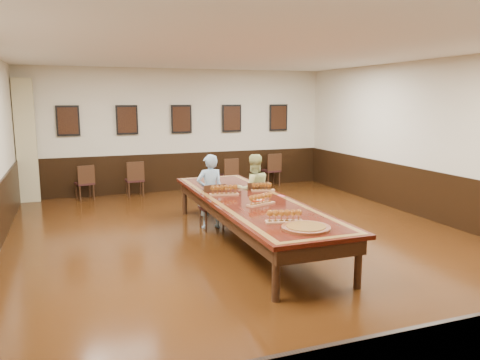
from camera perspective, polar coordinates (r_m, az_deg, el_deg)
name	(u,v)px	position (r m, az deg, el deg)	size (l,w,h in m)	color
floor	(250,243)	(8.09, 1.24, -7.64)	(8.00, 10.00, 0.02)	black
ceiling	(251,49)	(7.75, 1.33, 15.69)	(8.00, 10.00, 0.02)	white
wall_back	(181,130)	(12.53, -7.20, 6.02)	(8.00, 0.02, 3.20)	beige
wall_right	(442,142)	(9.95, 23.37, 4.32)	(0.02, 10.00, 3.20)	beige
chair_man	(212,206)	(8.77, -3.48, -3.20)	(0.41, 0.45, 0.88)	black
chair_woman	(255,204)	(8.96, 1.84, -2.90)	(0.42, 0.45, 0.89)	black
spare_chair_a	(84,182)	(11.98, -18.44, -0.24)	(0.40, 0.44, 0.85)	black
spare_chair_b	(134,179)	(11.98, -12.75, 0.15)	(0.42, 0.46, 0.90)	black
spare_chair_c	(228,174)	(12.46, -1.41, 0.70)	(0.41, 0.45, 0.88)	black
spare_chair_d	(271,169)	(13.23, 3.82, 1.31)	(0.43, 0.47, 0.92)	black
person_man	(210,191)	(8.80, -3.70, -1.41)	(0.51, 0.34, 1.41)	#4986B7
person_woman	(253,190)	(9.00, 1.65, -1.22)	(0.69, 0.54, 1.39)	#C0C77C
pink_phone	(281,196)	(8.17, 5.05, -1.94)	(0.07, 0.15, 0.01)	#DB4966
curtain	(26,141)	(12.07, -24.63, 4.35)	(0.45, 0.18, 2.90)	tan
wainscoting	(250,214)	(7.95, 1.25, -4.13)	(8.00, 10.00, 1.00)	black
conference_table	(250,207)	(7.92, 1.26, -3.35)	(1.40, 5.00, 0.76)	black
posters	(181,119)	(12.45, -7.15, 7.38)	(6.14, 0.04, 0.74)	black
flight_a	(224,190)	(8.20, -1.95, -1.28)	(0.52, 0.23, 0.19)	#8E5D3B
flight_b	(263,187)	(8.58, 2.78, -0.88)	(0.45, 0.23, 0.16)	#8E5D3B
flight_c	(261,200)	(7.45, 2.55, -2.42)	(0.53, 0.33, 0.19)	#8E5D3B
flight_d	(284,217)	(6.41, 5.42, -4.48)	(0.53, 0.28, 0.19)	#8E5D3B
red_plate_grp	(258,200)	(7.77, 2.23, -2.49)	(0.22, 0.22, 0.03)	#A9230B
carved_platter	(306,228)	(6.15, 8.05, -5.79)	(0.64, 0.64, 0.05)	#4E200F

